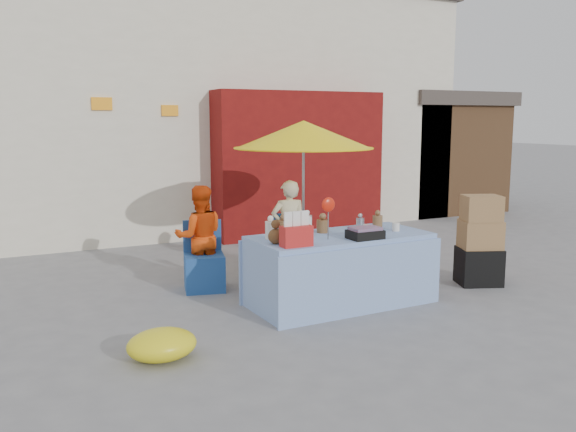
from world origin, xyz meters
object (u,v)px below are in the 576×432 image
chair_left (204,270)px  vendor_beige (289,228)px  chair_right (293,259)px  box_stack (480,244)px  vendor_orange (200,237)px  market_table (340,269)px  umbrella (304,135)px

chair_left → vendor_beige: size_ratio=0.65×
chair_right → box_stack: size_ratio=0.73×
vendor_orange → market_table: bearing=144.6°
vendor_orange → chair_left: bearing=105.5°
vendor_orange → box_stack: (3.25, -1.48, -0.12)m
vendor_orange → box_stack: 3.57m
market_table → chair_right: market_table is taller
chair_right → umbrella: umbrella is taller
umbrella → chair_right: bearing=-136.1°
chair_right → market_table: bearing=-78.5°
market_table → chair_left: bearing=131.9°
chair_left → box_stack: 3.52m
market_table → vendor_beige: (0.05, 1.40, 0.24)m
chair_left → umbrella: umbrella is taller
market_table → vendor_beige: size_ratio=1.63×
box_stack → vendor_orange: bearing=155.5°
market_table → box_stack: market_table is taller
box_stack → market_table: bearing=177.7°
market_table → chair_right: (0.05, 1.26, -0.16)m
vendor_orange → umbrella: umbrella is taller
chair_left → vendor_beige: 1.32m
umbrella → box_stack: bearing=-43.8°
vendor_beige → box_stack: 2.49m
chair_left → vendor_orange: bearing=105.5°
vendor_orange → chair_right: bearing=-172.3°
chair_right → vendor_orange: bearing=-172.3°
market_table → box_stack: 2.05m
market_table → box_stack: bearing=-4.0°
chair_right → vendor_orange: size_ratio=0.65×
vendor_beige → vendor_orange: bearing=13.8°
vendor_orange → umbrella: (1.55, 0.15, 1.24)m
chair_right → vendor_orange: 1.32m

